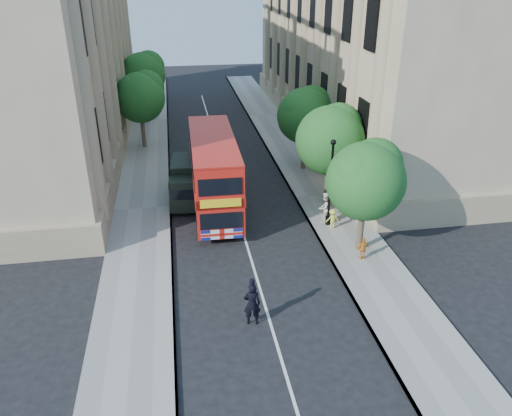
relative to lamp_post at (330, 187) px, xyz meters
name	(u,v)px	position (x,y,z in m)	size (l,w,h in m)	color
ground	(262,294)	(-5.00, -6.00, -2.51)	(120.00, 120.00, 0.00)	black
pavement_right	(321,196)	(0.75, 4.00, -2.45)	(3.50, 80.00, 0.12)	gray
pavement_left	(143,209)	(-10.75, 4.00, -2.45)	(3.50, 80.00, 0.12)	gray
building_right	(372,27)	(8.80, 18.00, 6.49)	(12.00, 38.00, 18.00)	tan
building_left	(31,34)	(-18.80, 18.00, 6.49)	(12.00, 38.00, 18.00)	tan
tree_right_near	(367,177)	(0.84, -2.97, 1.74)	(4.00, 4.00, 6.08)	#473828
tree_right_mid	(331,136)	(0.84, 3.03, 1.93)	(4.20, 4.20, 6.37)	#473828
tree_right_far	(305,113)	(0.84, 9.03, 1.80)	(4.00, 4.00, 6.15)	#473828
tree_left_far	(140,95)	(-10.96, 16.03, 1.93)	(4.00, 4.00, 6.30)	#473828
tree_left_back	(143,72)	(-10.96, 24.03, 2.20)	(4.20, 4.20, 6.65)	#473828
lamp_post	(330,187)	(0.00, 0.00, 0.00)	(0.32, 0.32, 5.16)	black
double_decker_bus	(214,171)	(-6.26, 3.50, -0.02)	(2.78, 9.81, 4.51)	red
box_van	(187,183)	(-7.91, 4.69, -1.22)	(2.27, 4.76, 2.64)	black
police_constable	(252,304)	(-5.77, -7.98, -1.52)	(0.72, 0.48, 1.99)	black
woman_pedestrian	(325,208)	(-0.14, 0.31, -1.46)	(0.91, 0.71, 1.87)	silver
child_a	(363,249)	(0.62, -3.99, -1.80)	(0.69, 0.29, 1.18)	orange
child_b	(332,219)	(0.10, -0.48, -1.80)	(0.76, 0.43, 1.17)	#E8E94F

